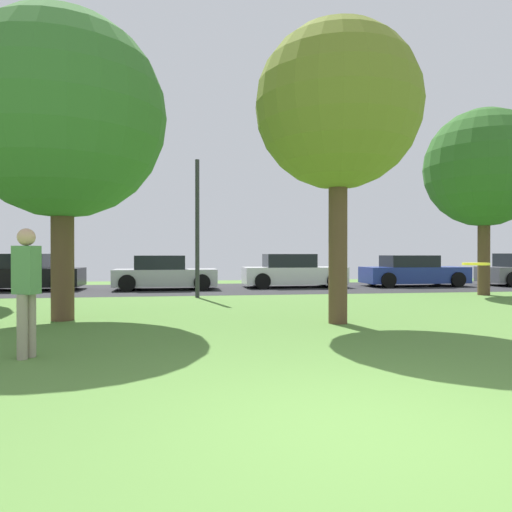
{
  "coord_description": "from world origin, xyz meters",
  "views": [
    {
      "loc": [
        -1.5,
        -3.74,
        1.45
      ],
      "look_at": [
        0.0,
        5.87,
        1.39
      ],
      "focal_mm": 34.1,
      "sensor_mm": 36.0,
      "label": 1
    }
  ],
  "objects": [
    {
      "name": "ground_plane",
      "position": [
        0.0,
        0.0,
        0.0
      ],
      "size": [
        44.0,
        44.0,
        0.0
      ],
      "primitive_type": "plane",
      "color": "#547F38"
    },
    {
      "name": "person_thrower",
      "position": [
        -3.6,
        3.36,
        1.0
      ],
      "size": [
        0.38,
        0.34,
        1.79
      ],
      "rotation": [
        0.0,
        0.0,
        -0.45
      ],
      "color": "gray",
      "rests_on": "ground_plane"
    },
    {
      "name": "road_strip",
      "position": [
        0.0,
        16.0,
        0.0
      ],
      "size": [
        44.0,
        6.4,
        0.01
      ],
      "primitive_type": "cube",
      "color": "#28282B",
      "rests_on": "ground_plane"
    },
    {
      "name": "maple_tree_near",
      "position": [
        8.89,
        11.64,
        4.38
      ],
      "size": [
        4.05,
        4.05,
        6.43
      ],
      "color": "brown",
      "rests_on": "ground_plane"
    },
    {
      "name": "maple_tree_far",
      "position": [
        1.72,
        5.91,
        4.45
      ],
      "size": [
        3.43,
        3.43,
        6.2
      ],
      "color": "brown",
      "rests_on": "ground_plane"
    },
    {
      "name": "street_lamp_post",
      "position": [
        -0.95,
        12.2,
        2.25
      ],
      "size": [
        0.14,
        0.14,
        4.5
      ],
      "primitive_type": "cylinder",
      "color": "#2D2D33",
      "rests_on": "ground_plane"
    },
    {
      "name": "parked_car_white",
      "position": [
        3.22,
        16.38,
        0.64
      ],
      "size": [
        4.3,
        1.94,
        1.41
      ],
      "color": "white",
      "rests_on": "ground_plane"
    },
    {
      "name": "parked_car_silver",
      "position": [
        -2.13,
        15.91,
        0.62
      ],
      "size": [
        4.0,
        2.05,
        1.36
      ],
      "color": "#B7B7BC",
      "rests_on": "ground_plane"
    },
    {
      "name": "parked_car_blue",
      "position": [
        8.58,
        16.22,
        0.62
      ],
      "size": [
        4.48,
        1.93,
        1.35
      ],
      "color": "#233893",
      "rests_on": "ground_plane"
    },
    {
      "name": "parked_car_black",
      "position": [
        -7.48,
        16.35,
        0.65
      ],
      "size": [
        4.14,
        2.1,
        1.43
      ],
      "color": "black",
      "rests_on": "ground_plane"
    },
    {
      "name": "frisbee_disc",
      "position": [
        1.54,
        0.89,
        1.34
      ],
      "size": [
        0.38,
        0.38,
        0.03
      ],
      "color": "yellow"
    },
    {
      "name": "oak_tree_left",
      "position": [
        -4.02,
        7.26,
        4.41
      ],
      "size": [
        4.44,
        4.44,
        6.65
      ],
      "color": "brown",
      "rests_on": "ground_plane"
    }
  ]
}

